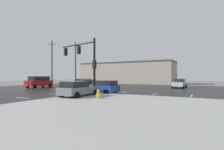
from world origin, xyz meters
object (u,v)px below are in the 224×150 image
object	(u,v)px
fire_hydrant	(98,94)
utility_pole_far	(52,62)
traffic_signal_mast	(84,58)
suv_red	(39,82)
sedan_white	(89,85)
sedan_blue	(101,87)
sedan_navy	(85,83)
sedan_grey	(78,89)
sedan_silver	(180,83)
utility_pole_distant	(76,63)

from	to	relation	value
fire_hydrant	utility_pole_far	bearing A→B (deg)	146.35
traffic_signal_mast	suv_red	world-z (taller)	traffic_signal_mast
sedan_white	sedan_blue	bearing A→B (deg)	-118.77
sedan_navy	fire_hydrant	bearing A→B (deg)	-51.89
sedan_grey	sedan_silver	bearing A→B (deg)	-20.14
suv_red	sedan_blue	distance (m)	16.64
sedan_blue	utility_pole_far	distance (m)	21.70
traffic_signal_mast	sedan_silver	size ratio (longest dim) A/B	1.32
sedan_navy	sedan_silver	world-z (taller)	same
traffic_signal_mast	sedan_navy	distance (m)	13.38
sedan_silver	fire_hydrant	bearing A→B (deg)	-9.92
sedan_grey	suv_red	world-z (taller)	suv_red
sedan_white	fire_hydrant	bearing A→B (deg)	-134.76
sedan_silver	utility_pole_far	world-z (taller)	utility_pole_far
suv_red	utility_pole_far	size ratio (longest dim) A/B	0.50
utility_pole_far	utility_pole_distant	xyz separation A→B (m)	(3.31, 3.84, 0.02)
suv_red	utility_pole_distant	bearing A→B (deg)	-3.13
traffic_signal_mast	utility_pole_far	world-z (taller)	utility_pole_far
sedan_blue	fire_hydrant	bearing A→B (deg)	124.49
traffic_signal_mast	utility_pole_distant	xyz separation A→B (m)	(-14.56, 15.39, 0.95)
sedan_white	sedan_blue	xyz separation A→B (m)	(3.48, -2.19, 0.00)
suv_red	sedan_silver	bearing A→B (deg)	-62.80
fire_hydrant	sedan_silver	bearing A→B (deg)	79.93
sedan_white	utility_pole_far	distance (m)	17.71
traffic_signal_mast	sedan_silver	xyz separation A→B (m)	(7.41, 17.66, -3.33)
sedan_navy	sedan_silver	xyz separation A→B (m)	(15.25, 7.35, 0.00)
fire_hydrant	sedan_white	world-z (taller)	sedan_white
fire_hydrant	sedan_grey	bearing A→B (deg)	166.09
suv_red	sedan_white	distance (m)	12.78
sedan_navy	utility_pole_far	distance (m)	10.96
suv_red	utility_pole_distant	xyz separation A→B (m)	(0.47, 9.38, 4.03)
sedan_silver	utility_pole_distant	size ratio (longest dim) A/B	0.46
sedan_grey	utility_pole_distant	distance (m)	23.77
utility_pole_far	utility_pole_distant	world-z (taller)	utility_pole_distant
fire_hydrant	utility_pole_distant	bearing A→B (deg)	135.14
sedan_blue	utility_pole_far	size ratio (longest dim) A/B	0.47
sedan_white	utility_pole_far	size ratio (longest dim) A/B	0.47
suv_red	utility_pole_far	world-z (taller)	utility_pole_far
sedan_silver	sedan_blue	size ratio (longest dim) A/B	0.98
sedan_grey	sedan_blue	xyz separation A→B (m)	(0.17, 3.99, 0.00)
sedan_silver	sedan_blue	xyz separation A→B (m)	(-6.33, -15.81, 0.00)
sedan_blue	sedan_navy	bearing A→B (deg)	-38.82
traffic_signal_mast	sedan_navy	world-z (taller)	traffic_signal_mast
utility_pole_far	sedan_navy	bearing A→B (deg)	-7.02
traffic_signal_mast	sedan_grey	world-z (taller)	traffic_signal_mast
sedan_grey	utility_pole_far	bearing A→B (deg)	51.93
sedan_blue	sedan_silver	bearing A→B (deg)	-107.13
sedan_navy	utility_pole_distant	xyz separation A→B (m)	(-6.72, 5.07, 4.27)
sedan_grey	suv_red	distance (m)	17.91
fire_hydrant	sedan_grey	world-z (taller)	sedan_grey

